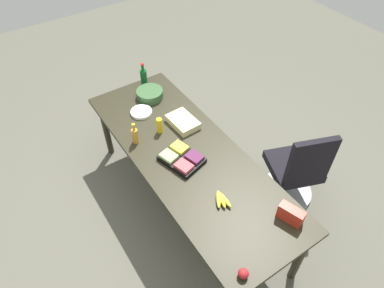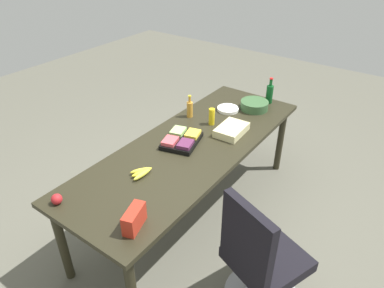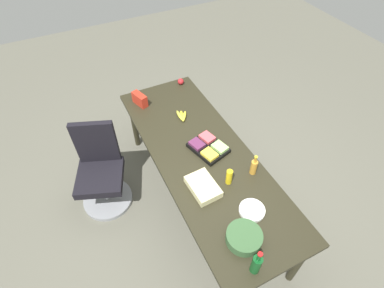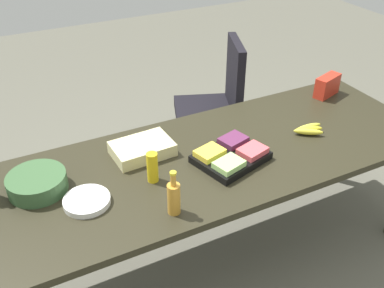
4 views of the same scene
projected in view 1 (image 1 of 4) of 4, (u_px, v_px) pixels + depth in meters
ground_plane at (188, 204)px, 3.76m from camera, size 10.00×10.00×0.00m
conference_table at (188, 160)px, 3.24m from camera, size 2.54×0.91×0.80m
office_chair at (295, 174)px, 3.55m from camera, size 0.62×0.62×1.03m
mustard_bottle at (160, 125)px, 3.34m from camera, size 0.06×0.06×0.16m
sheet_cake at (183, 122)px, 3.45m from camera, size 0.33×0.24×0.07m
banana_bunch at (222, 199)px, 2.81m from camera, size 0.20×0.13×0.04m
chip_bag_red at (291, 214)px, 2.66m from camera, size 0.21×0.14×0.14m
fruit_platter at (182, 158)px, 3.12m from camera, size 0.42×0.37×0.07m
wine_bottle at (144, 77)px, 3.86m from camera, size 0.08×0.08×0.28m
paper_plate_stack at (141, 112)px, 3.58m from camera, size 0.25×0.25×0.03m
apple_red at (243, 274)px, 2.37m from camera, size 0.08×0.08×0.08m
dressing_bottle at (135, 135)px, 3.24m from camera, size 0.06×0.06×0.23m
salad_bowl at (150, 94)px, 3.75m from camera, size 0.36×0.36×0.09m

